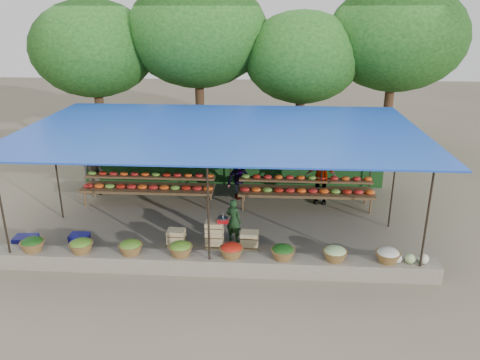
# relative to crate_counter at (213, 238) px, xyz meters

# --- Properties ---
(ground) EXTENTS (60.00, 60.00, 0.00)m
(ground) POSITION_rel_crate_counter_xyz_m (0.06, 1.65, -0.31)
(ground) COLOR #685F4C
(ground) RESTS_ON ground
(stone_curb) EXTENTS (10.60, 0.55, 0.40)m
(stone_curb) POSITION_rel_crate_counter_xyz_m (0.06, -1.10, -0.11)
(stone_curb) COLOR #6C6756
(stone_curb) RESTS_ON ground
(stall_canopy) EXTENTS (10.80, 6.60, 2.82)m
(stall_canopy) POSITION_rel_crate_counter_xyz_m (0.06, 1.72, 2.36)
(stall_canopy) COLOR black
(stall_canopy) RESTS_ON ground
(produce_baskets) EXTENTS (8.98, 0.58, 0.34)m
(produce_baskets) POSITION_rel_crate_counter_xyz_m (-0.04, -1.10, 0.25)
(produce_baskets) COLOR brown
(produce_baskets) RESTS_ON stone_curb
(netting_backdrop) EXTENTS (10.60, 0.06, 2.50)m
(netting_backdrop) POSITION_rel_crate_counter_xyz_m (0.06, 4.80, 0.94)
(netting_backdrop) COLOR #19461B
(netting_backdrop) RESTS_ON ground
(tree_row) EXTENTS (16.51, 5.50, 7.12)m
(tree_row) POSITION_rel_crate_counter_xyz_m (0.56, 7.74, 4.39)
(tree_row) COLOR #3D2116
(tree_row) RESTS_ON ground
(fruit_table_left) EXTENTS (4.21, 0.95, 0.93)m
(fruit_table_left) POSITION_rel_crate_counter_xyz_m (-2.43, 3.00, 0.30)
(fruit_table_left) COLOR brown
(fruit_table_left) RESTS_ON ground
(fruit_table_right) EXTENTS (4.21, 0.95, 0.93)m
(fruit_table_right) POSITION_rel_crate_counter_xyz_m (2.57, 3.00, 0.30)
(fruit_table_right) COLOR brown
(fruit_table_right) RESTS_ON ground
(crate_counter) EXTENTS (2.36, 0.36, 0.77)m
(crate_counter) POSITION_rel_crate_counter_xyz_m (0.00, 0.00, 0.00)
(crate_counter) COLOR tan
(crate_counter) RESTS_ON ground
(weighing_scale) EXTENTS (0.28, 0.28, 0.30)m
(weighing_scale) POSITION_rel_crate_counter_xyz_m (0.26, 0.00, 0.53)
(weighing_scale) COLOR red
(weighing_scale) RESTS_ON crate_counter
(vendor_seated) EXTENTS (0.52, 0.45, 1.22)m
(vendor_seated) POSITION_rel_crate_counter_xyz_m (0.49, 0.45, 0.30)
(vendor_seated) COLOR #18361A
(vendor_seated) RESTS_ON ground
(customer_left) EXTENTS (0.83, 0.69, 1.54)m
(customer_left) POSITION_rel_crate_counter_xyz_m (-4.42, 3.54, 0.46)
(customer_left) COLOR slate
(customer_left) RESTS_ON ground
(customer_mid) EXTENTS (1.12, 1.04, 1.51)m
(customer_mid) POSITION_rel_crate_counter_xyz_m (0.45, 3.51, 0.45)
(customer_mid) COLOR slate
(customer_mid) RESTS_ON ground
(customer_right) EXTENTS (1.02, 0.49, 1.70)m
(customer_right) POSITION_rel_crate_counter_xyz_m (3.04, 3.31, 0.54)
(customer_right) COLOR slate
(customer_right) RESTS_ON ground
(blue_crate_front) EXTENTS (0.49, 0.35, 0.29)m
(blue_crate_front) POSITION_rel_crate_counter_xyz_m (-3.57, 0.02, -0.16)
(blue_crate_front) COLOR navy
(blue_crate_front) RESTS_ON ground
(blue_crate_back) EXTENTS (0.60, 0.46, 0.34)m
(blue_crate_back) POSITION_rel_crate_counter_xyz_m (-4.88, -0.29, -0.14)
(blue_crate_back) COLOR navy
(blue_crate_back) RESTS_ON ground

